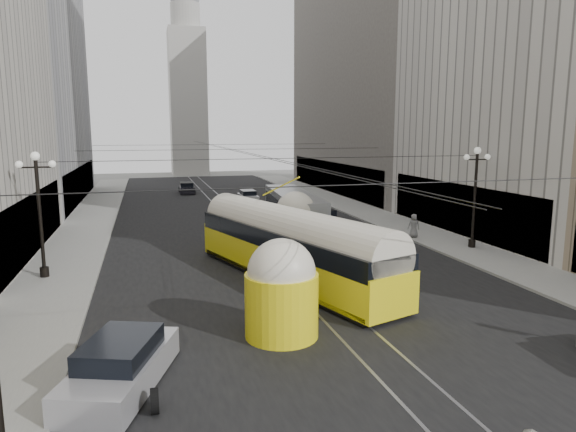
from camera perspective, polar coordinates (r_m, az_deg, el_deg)
road at (r=43.60m, az=-5.54°, el=-0.49°), size 20.00×85.00×0.02m
sidewalk_left at (r=46.65m, az=-20.99°, el=-0.33°), size 4.00×72.00×0.15m
sidewalk_right at (r=50.29m, az=7.34°, el=0.90°), size 4.00×72.00×0.15m
rail_left at (r=43.48m, az=-6.51°, el=-0.54°), size 0.12×85.00×0.04m
rail_right at (r=43.74m, az=-4.57°, el=-0.45°), size 0.12×85.00×0.04m
building_left_far at (r=59.55m, az=-28.68°, el=14.92°), size 12.60×28.60×28.60m
building_right_far at (r=64.54m, az=10.20°, el=17.19°), size 12.60×32.60×32.60m
distant_tower at (r=90.41m, az=-11.11°, el=14.08°), size 6.00×6.00×31.36m
lamppost_left_mid at (r=28.55m, az=-25.91°, el=0.87°), size 1.86×0.44×6.37m
lamppost_right_mid at (r=34.44m, az=20.07°, el=2.59°), size 1.86×0.44×6.37m
catenary at (r=42.00m, az=-5.27°, el=7.21°), size 25.00×72.00×0.23m
streetcar at (r=25.90m, az=0.27°, el=-3.26°), size 7.25×16.38×3.76m
city_bus at (r=37.91m, az=0.62°, el=0.56°), size 3.47×12.02×3.01m
sedan_silver at (r=16.52m, az=-18.05°, el=-15.53°), size 3.59×5.32×1.56m
sedan_white_far at (r=54.67m, az=-4.47°, el=2.17°), size 1.69×3.98×1.26m
sedan_dark_far at (r=63.23m, az=-11.19°, el=3.05°), size 1.86×4.24×1.32m
pedestrian_sidewalk_right at (r=36.84m, az=13.81°, el=-1.05°), size 0.90×0.69×1.64m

